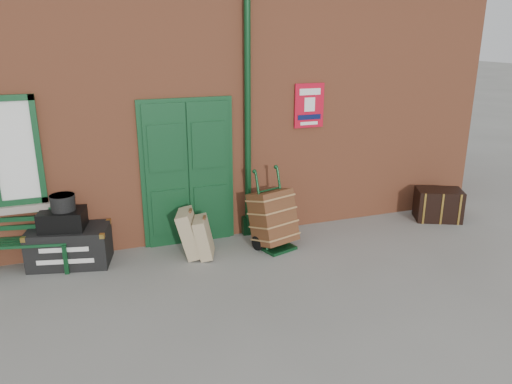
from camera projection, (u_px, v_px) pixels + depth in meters
name	position (u px, v px, depth m)	size (l,w,h in m)	color
ground	(236.00, 279.00, 6.71)	(80.00, 80.00, 0.00)	gray
station_building	(178.00, 89.00, 9.17)	(10.30, 4.30, 4.36)	#B05A38
bench	(16.00, 240.00, 6.87)	(1.48, 0.71, 0.88)	#103D1E
houdini_trunk	(70.00, 246.00, 7.08)	(1.09, 0.60, 0.55)	black
strongbox	(63.00, 220.00, 6.94)	(0.60, 0.44, 0.27)	black
hatbox	(63.00, 203.00, 6.87)	(0.33, 0.33, 0.22)	black
suitcase_back	(190.00, 233.00, 7.32)	(0.20, 0.49, 0.68)	tan
suitcase_front	(204.00, 237.00, 7.30)	(0.18, 0.44, 0.59)	tan
porter_trolley	(273.00, 218.00, 7.59)	(0.74, 0.77, 1.20)	#0E381A
dark_trunk	(438.00, 205.00, 8.76)	(0.76, 0.50, 0.55)	black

